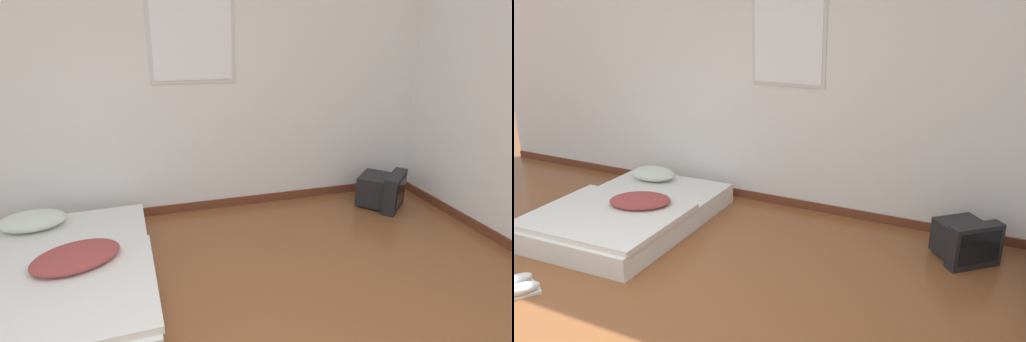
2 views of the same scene
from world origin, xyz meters
TOP-DOWN VIEW (x-y plane):
  - wall_back at (0.00, 2.97)m, footprint 7.75×0.08m
  - mattress_bed at (-0.93, 1.81)m, footprint 1.39×1.90m
  - crt_tv at (2.12, 2.49)m, footprint 0.59×0.59m

SIDE VIEW (x-z plane):
  - mattress_bed at x=-0.93m, z-range -0.04..0.31m
  - crt_tv at x=2.12m, z-range -0.01..0.37m
  - wall_back at x=0.00m, z-range -0.01..2.59m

